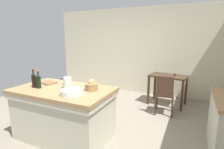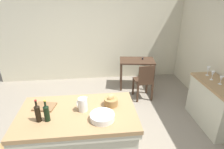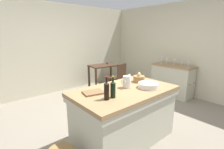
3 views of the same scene
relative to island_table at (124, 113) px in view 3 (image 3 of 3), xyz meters
The scene contains 18 objects.
ground_plane 0.73m from the island_table, 61.75° to the left, with size 6.76×6.76×0.00m, color gray.
wall_back 3.21m from the island_table, 85.14° to the left, with size 5.32×0.12×2.60m, color beige.
wall_right 3.02m from the island_table, ahead, with size 0.12×5.20×2.60m, color beige.
island_table is the anchor object (origin of this frame).
side_cabinet 2.59m from the island_table, 13.25° to the left, with size 0.52×1.15×0.89m.
writing_desk 2.73m from the island_table, 58.99° to the left, with size 0.97×0.68×0.83m.
wooden_chair 2.21m from the island_table, 49.50° to the left, with size 0.43×0.43×0.91m.
pitcher 0.51m from the island_table, 21.93° to the left, with size 0.17×0.13×0.24m.
wash_bowl 0.60m from the island_table, 30.57° to the right, with size 0.33×0.33×0.08m, color silver.
bread_basket 0.69m from the island_table, 14.24° to the left, with size 0.20×0.20×0.18m.
cutting_board 0.66m from the island_table, 160.79° to the left, with size 0.29×0.23×0.02m, color brown.
wine_bottle_dark 0.67m from the island_table, 158.32° to the right, with size 0.07×0.07×0.31m.
wine_bottle_amber 0.74m from the island_table, 163.01° to the right, with size 0.07×0.07×0.32m.
wine_glass_far_left 2.61m from the island_table, ahead, with size 0.07×0.07×0.17m.
wine_glass_left 2.65m from the island_table, ahead, with size 0.07×0.07×0.15m.
wine_glass_middle 2.65m from the island_table, 13.15° to the left, with size 0.07×0.07×0.16m.
wine_glass_right 2.66m from the island_table, 17.55° to the left, with size 0.07×0.07×0.17m.
wine_glass_far_right 2.76m from the island_table, 21.39° to the left, with size 0.07×0.07×0.18m.
Camera 3 is at (-2.04, -2.25, 1.73)m, focal length 26.67 mm.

